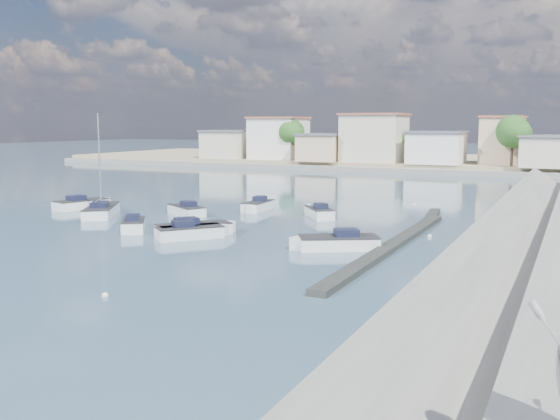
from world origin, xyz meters
name	(u,v)px	position (x,y,z in m)	size (l,w,h in m)	color
ground	(404,195)	(0.00, 40.00, 0.00)	(400.00, 400.00, 0.00)	#2E465D
breakwater	(402,238)	(6.90, 12.69, 0.17)	(2.00, 31.02, 0.35)	black
far_shore_land	(475,163)	(0.00, 92.00, 0.70)	(160.00, 40.00, 1.40)	gray
far_shore_quay	(455,172)	(0.00, 71.00, 0.40)	(160.00, 2.50, 0.80)	slate
far_town	(533,143)	(10.71, 76.92, 4.93)	(113.01, 12.80, 8.35)	beige
shore_trees	(511,136)	(8.34, 68.11, 6.22)	(74.56, 38.32, 7.92)	#38281E
motorboat_a	(134,225)	(-12.32, 8.11, 0.38)	(3.60, 4.18, 1.48)	white
motorboat_b	(193,233)	(-6.50, 7.31, 0.38)	(4.37, 4.71, 1.48)	white
motorboat_c	(185,211)	(-13.32, 16.37, 0.38)	(4.64, 3.69, 1.48)	white
motorboat_d	(334,243)	(3.75, 7.90, 0.38)	(5.42, 4.31, 1.48)	white
motorboat_e	(84,204)	(-24.43, 15.89, 0.38)	(3.39, 5.68, 1.48)	white
motorboat_f	(319,213)	(-2.27, 20.11, 0.38)	(3.70, 4.08, 1.48)	white
motorboat_g	(257,207)	(-8.93, 21.50, 0.38)	(1.87, 4.71, 1.48)	white
motorboat_h	(198,229)	(-6.95, 8.55, 0.38)	(4.80, 5.42, 1.48)	white
sailboat	(102,210)	(-19.90, 13.24, 0.41)	(5.30, 6.74, 9.00)	white
mooring_buoys	(367,237)	(4.42, 12.57, 0.05)	(18.12, 38.71, 0.32)	white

